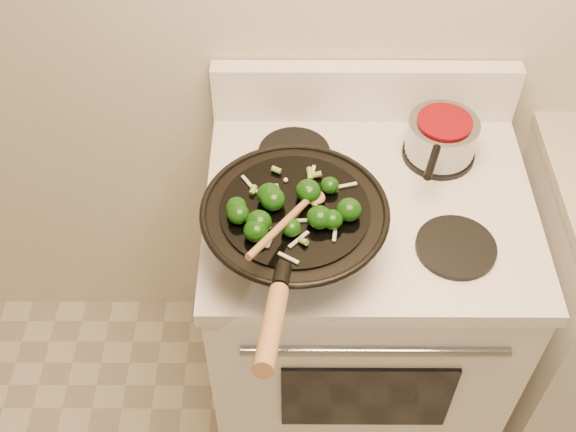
{
  "coord_description": "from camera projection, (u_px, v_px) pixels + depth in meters",
  "views": [
    {
      "loc": [
        -0.23,
        0.02,
        2.18
      ],
      "look_at": [
        -0.24,
        1.02,
        1.03
      ],
      "focal_mm": 45.0,
      "sensor_mm": 36.0,
      "label": 1
    }
  ],
  "objects": [
    {
      "name": "stove",
      "position": [
        356.0,
        305.0,
        2.05
      ],
      "size": [
        0.78,
        0.67,
        1.08
      ],
      "color": "white",
      "rests_on": "ground"
    },
    {
      "name": "wok",
      "position": [
        294.0,
        227.0,
        1.55
      ],
      "size": [
        0.4,
        0.66,
        0.27
      ],
      "color": "black",
      "rests_on": "stove"
    },
    {
      "name": "wooden_spoon",
      "position": [
        295.0,
        212.0,
        1.47
      ],
      "size": [
        0.17,
        0.25,
        0.07
      ],
      "color": "#99683C",
      "rests_on": "wok"
    },
    {
      "name": "stirfry",
      "position": [
        288.0,
        208.0,
        1.49
      ],
      "size": [
        0.28,
        0.27,
        0.05
      ],
      "color": "#0E3609",
      "rests_on": "wok"
    },
    {
      "name": "saucepan",
      "position": [
        442.0,
        137.0,
        1.76
      ],
      "size": [
        0.17,
        0.27,
        0.1
      ],
      "color": "gray",
      "rests_on": "stove"
    }
  ]
}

